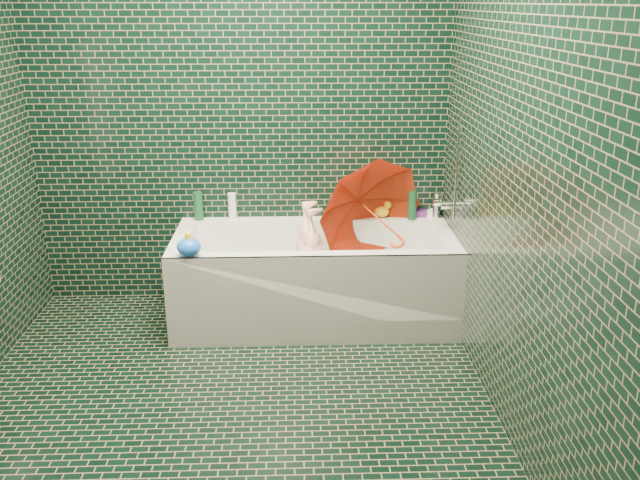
{
  "coord_description": "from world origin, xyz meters",
  "views": [
    {
      "loc": [
        0.35,
        -2.84,
        1.89
      ],
      "look_at": [
        0.48,
        0.82,
        0.59
      ],
      "focal_mm": 38.0,
      "sensor_mm": 36.0,
      "label": 1
    }
  ],
  "objects_px": {
    "child": "(314,272)",
    "bath_toy": "(189,247)",
    "bathtub": "(314,287)",
    "rubber_duck": "(383,210)",
    "umbrella": "(380,220)"
  },
  "relations": [
    {
      "from": "bathtub",
      "to": "child",
      "type": "height_order",
      "value": "bathtub"
    },
    {
      "from": "rubber_duck",
      "to": "bathtub",
      "type": "bearing_deg",
      "value": -144.54
    },
    {
      "from": "child",
      "to": "rubber_duck",
      "type": "xyz_separation_m",
      "value": [
        0.46,
        0.33,
        0.29
      ]
    },
    {
      "from": "child",
      "to": "umbrella",
      "type": "relative_size",
      "value": 1.25
    },
    {
      "from": "child",
      "to": "bath_toy",
      "type": "height_order",
      "value": "bath_toy"
    },
    {
      "from": "bathtub",
      "to": "bath_toy",
      "type": "relative_size",
      "value": 10.73
    },
    {
      "from": "bathtub",
      "to": "rubber_duck",
      "type": "distance_m",
      "value": 0.69
    },
    {
      "from": "umbrella",
      "to": "rubber_duck",
      "type": "distance_m",
      "value": 0.29
    },
    {
      "from": "rubber_duck",
      "to": "umbrella",
      "type": "bearing_deg",
      "value": -102.83
    },
    {
      "from": "child",
      "to": "bath_toy",
      "type": "distance_m",
      "value": 0.83
    },
    {
      "from": "child",
      "to": "umbrella",
      "type": "distance_m",
      "value": 0.52
    },
    {
      "from": "bathtub",
      "to": "bath_toy",
      "type": "distance_m",
      "value": 0.87
    },
    {
      "from": "bath_toy",
      "to": "bathtub",
      "type": "bearing_deg",
      "value": 40.37
    },
    {
      "from": "child",
      "to": "rubber_duck",
      "type": "relative_size",
      "value": 6.76
    },
    {
      "from": "bathtub",
      "to": "umbrella",
      "type": "height_order",
      "value": "umbrella"
    }
  ]
}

